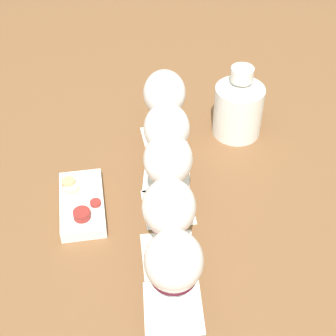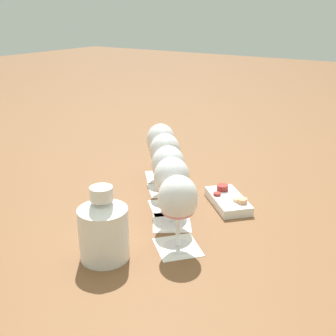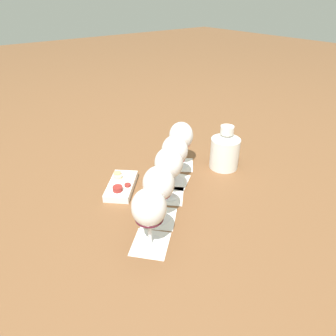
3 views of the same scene
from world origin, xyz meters
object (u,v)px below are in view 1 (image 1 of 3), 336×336
(wine_glass_3, at_px, (169,210))
(snack_dish, at_px, (82,204))
(wine_glass_0, at_px, (164,96))
(wine_glass_1, at_px, (167,131))
(wine_glass_2, at_px, (168,163))
(ceramic_vase, at_px, (239,106))
(wine_glass_4, at_px, (174,264))

(wine_glass_3, xyz_separation_m, snack_dish, (-0.22, -0.01, -0.11))
(wine_glass_0, relative_size, snack_dish, 0.99)
(wine_glass_1, xyz_separation_m, snack_dish, (-0.08, -0.19, -0.11))
(wine_glass_2, xyz_separation_m, snack_dish, (-0.14, -0.11, -0.11))
(ceramic_vase, bearing_deg, wine_glass_0, -132.44)
(wine_glass_3, distance_m, ceramic_vase, 0.42)
(wine_glass_0, xyz_separation_m, wine_glass_4, (0.30, -0.36, 0.00))
(wine_glass_3, bearing_deg, ceramic_vase, 103.87)
(wine_glass_3, distance_m, wine_glass_4, 0.12)
(wine_glass_0, distance_m, wine_glass_2, 0.23)
(snack_dish, bearing_deg, wine_glass_4, -14.14)
(wine_glass_0, bearing_deg, wine_glass_3, -51.02)
(wine_glass_1, bearing_deg, wine_glass_3, -51.44)
(wine_glass_1, relative_size, ceramic_vase, 1.04)
(wine_glass_4, height_order, snack_dish, wine_glass_4)
(wine_glass_1, height_order, wine_glass_2, same)
(ceramic_vase, height_order, snack_dish, ceramic_vase)
(wine_glass_1, bearing_deg, ceramic_vase, 80.31)
(wine_glass_1, bearing_deg, wine_glass_4, -50.59)
(wine_glass_3, height_order, wine_glass_4, same)
(wine_glass_3, xyz_separation_m, wine_glass_4, (0.08, -0.09, 0.00))
(wine_glass_3, bearing_deg, wine_glass_0, 128.98)
(wine_glass_3, height_order, snack_dish, wine_glass_3)
(wine_glass_3, distance_m, snack_dish, 0.25)
(wine_glass_0, height_order, wine_glass_4, same)
(ceramic_vase, bearing_deg, wine_glass_2, -85.83)
(wine_glass_1, distance_m, snack_dish, 0.24)
(ceramic_vase, bearing_deg, snack_dish, -105.86)
(wine_glass_1, relative_size, wine_glass_4, 1.00)
(ceramic_vase, relative_size, snack_dish, 0.95)
(wine_glass_1, xyz_separation_m, wine_glass_2, (0.06, -0.08, -0.00))
(wine_glass_2, height_order, snack_dish, wine_glass_2)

